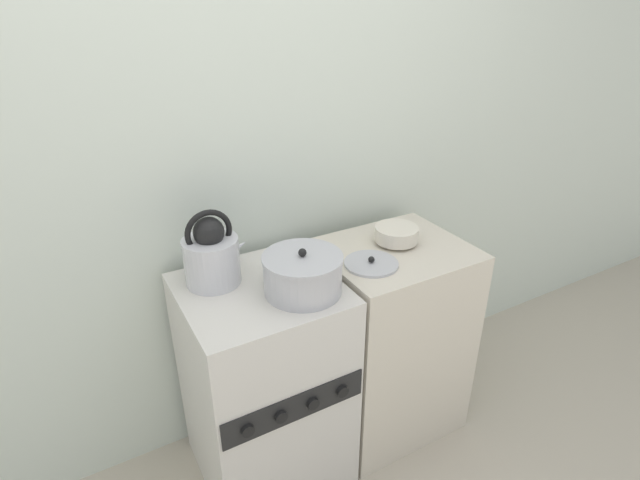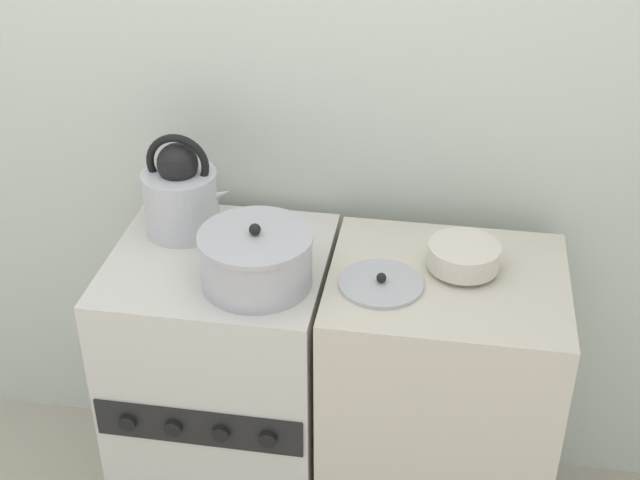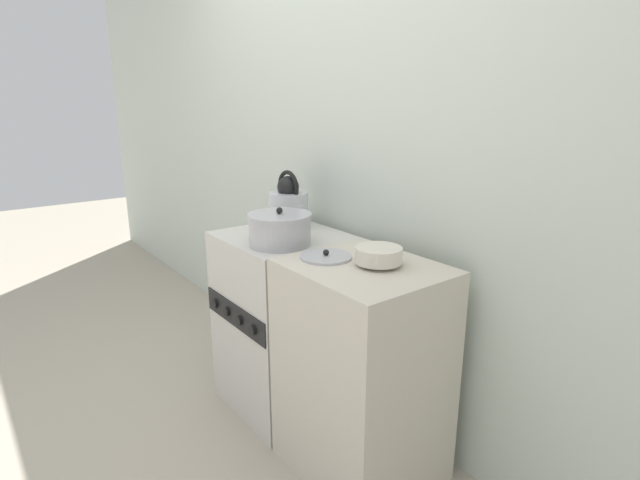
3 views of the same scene
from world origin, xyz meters
name	(u,v)px [view 3 (image 3 of 3)]	position (x,y,z in m)	size (l,w,h in m)	color
ground_plane	(241,418)	(0.00, 0.00, 0.00)	(12.00, 12.00, 0.00)	#B2A893
wall_back	(339,148)	(0.00, 0.60, 1.25)	(7.00, 0.06, 2.50)	silver
stove	(285,321)	(0.00, 0.26, 0.44)	(0.55, 0.55, 0.87)	beige
counter	(362,371)	(0.58, 0.25, 0.44)	(0.58, 0.49, 0.88)	beige
kettle	(289,205)	(-0.12, 0.38, 0.98)	(0.24, 0.19, 0.28)	silver
cooking_pot	(280,229)	(0.12, 0.17, 0.94)	(0.27, 0.27, 0.17)	#B2B2B7
enamel_bowl	(379,255)	(0.61, 0.29, 0.92)	(0.17, 0.17, 0.07)	beige
loose_pot_lid	(326,256)	(0.42, 0.19, 0.89)	(0.20, 0.20, 0.03)	#B2B2B7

